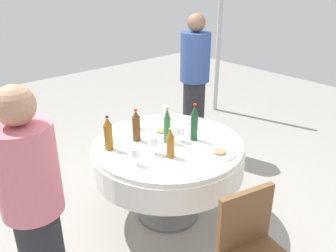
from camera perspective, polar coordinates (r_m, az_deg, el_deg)
name	(u,v)px	position (r m, az deg, el deg)	size (l,w,h in m)	color
ground_plane	(168,213)	(3.36, 0.00, -14.04)	(10.00, 10.00, 0.00)	gray
dining_table	(168,158)	(3.03, 0.00, -5.24)	(1.30, 1.30, 0.74)	white
bottle_green_inner	(167,126)	(2.90, -0.16, -0.02)	(0.06, 0.06, 0.32)	#2D6B38
bottle_brown_west	(136,126)	(2.96, -5.21, -0.02)	(0.07, 0.07, 0.28)	#593314
bottle_amber_far	(170,144)	(2.69, 0.39, -2.93)	(0.06, 0.06, 0.25)	#8C5619
bottle_dark_green_near	(194,123)	(2.95, 4.31, 0.44)	(0.06, 0.06, 0.33)	#194728
bottle_amber_north	(108,134)	(2.83, -9.74, -1.30)	(0.07, 0.07, 0.29)	#8C5619
wine_glass_near	(136,118)	(3.20, -5.21, 1.27)	(0.07, 0.07, 0.13)	white
wine_glass_north	(165,110)	(3.41, -0.45, 2.67)	(0.06, 0.06, 0.13)	white
wine_glass_mid	(153,141)	(2.74, -2.41, -2.49)	(0.08, 0.08, 0.15)	white
wine_glass_rear	(135,153)	(2.60, -5.39, -4.47)	(0.06, 0.06, 0.14)	white
wine_glass_outer	(180,131)	(2.94, 1.99, -0.81)	(0.07, 0.07, 0.14)	white
plate_outer	(160,132)	(3.13, -1.24, -0.96)	(0.24, 0.24, 0.04)	white
plate_front	(219,153)	(2.80, 8.34, -4.38)	(0.25, 0.25, 0.04)	white
knife_west	(129,153)	(2.81, -6.33, -4.41)	(0.18, 0.02, 0.01)	silver
folded_napkin	(185,121)	(3.35, 2.77, 0.80)	(0.13, 0.13, 0.02)	white
person_inner	(35,211)	(2.18, -20.94, -12.89)	(0.34, 0.34, 1.57)	#26262B
person_west	(194,83)	(4.12, 4.35, 6.99)	(0.34, 0.34, 1.66)	#26262B
chair_mid	(253,247)	(2.33, 13.76, -18.72)	(0.48, 0.48, 0.87)	brown
tent_pole_main	(219,33)	(5.43, 8.35, 14.78)	(0.07, 0.07, 2.44)	#B2B5B7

